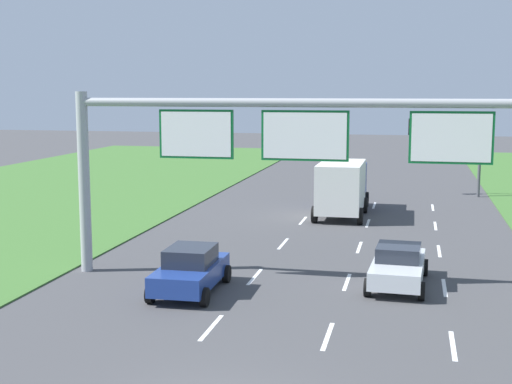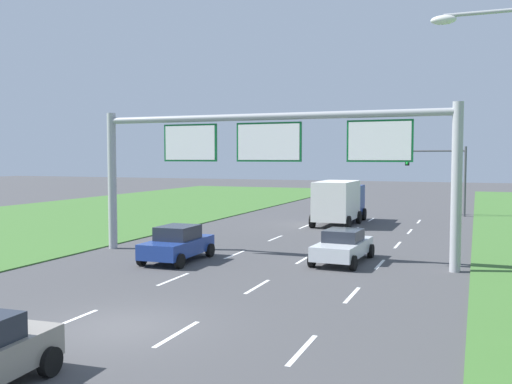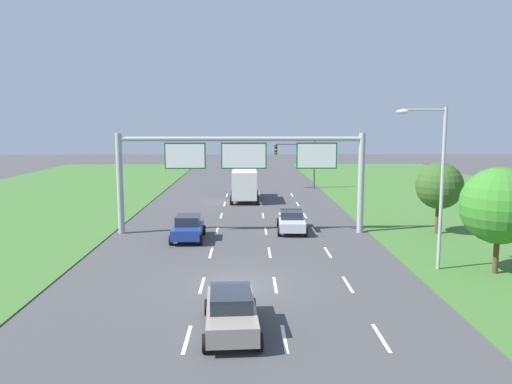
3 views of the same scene
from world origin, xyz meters
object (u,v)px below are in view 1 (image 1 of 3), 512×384
at_px(box_truck, 343,186).
at_px(sign_gantry, 304,150).
at_px(car_near_red, 398,265).
at_px(car_mid_lane, 190,270).
at_px(traffic_light_mast, 450,138).

relative_size(box_truck, sign_gantry, 0.41).
height_order(car_near_red, car_mid_lane, car_mid_lane).
distance_m(car_near_red, traffic_light_mast, 23.49).
xyz_separation_m(box_truck, traffic_light_mast, (6.20, 8.78, 2.20)).
relative_size(car_near_red, traffic_light_mast, 0.81).
xyz_separation_m(car_mid_lane, box_truck, (3.66, 16.81, 0.87)).
height_order(car_mid_lane, traffic_light_mast, traffic_light_mast).
distance_m(car_mid_lane, box_truck, 17.23).
bearing_deg(car_mid_lane, box_truck, 76.62).
distance_m(car_near_red, box_truck, 14.77).
distance_m(car_mid_lane, sign_gantry, 5.87).
bearing_deg(traffic_light_mast, sign_gantry, -104.68).
bearing_deg(sign_gantry, car_mid_lane, -151.85).
bearing_deg(sign_gantry, box_truck, 90.04).
bearing_deg(car_mid_lane, sign_gantry, 27.06).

